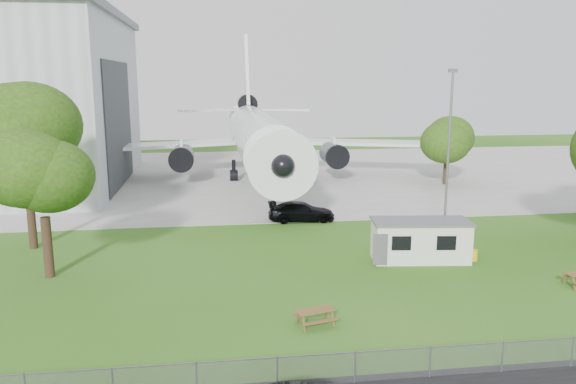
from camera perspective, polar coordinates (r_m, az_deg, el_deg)
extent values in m
plane|color=#487828|center=(31.72, 6.01, -9.87)|extent=(160.00, 160.00, 0.00)
cube|color=#B7B7B2|center=(68.03, -1.57, 1.74)|extent=(120.00, 46.00, 0.03)
cube|color=#2D3033|center=(62.61, -16.79, 6.62)|extent=(0.16, 16.00, 12.96)
cylinder|color=white|center=(63.21, -3.01, 5.63)|extent=(5.40, 34.00, 5.40)
cone|color=white|center=(44.44, -0.95, 3.18)|extent=(5.40, 5.50, 5.40)
cone|color=white|center=(84.02, -4.23, 7.61)|extent=(4.86, 9.00, 4.86)
cube|color=white|center=(66.70, -14.03, 4.58)|extent=(21.36, 10.77, 0.36)
cube|color=white|center=(68.63, 7.27, 5.01)|extent=(21.36, 10.77, 0.36)
cube|color=white|center=(83.83, -4.29, 11.50)|extent=(0.46, 9.96, 12.17)
cylinder|color=#515459|center=(62.83, -10.71, 3.48)|extent=(2.50, 4.20, 2.50)
cylinder|color=#515459|center=(64.23, 4.64, 3.82)|extent=(2.50, 4.20, 2.50)
cylinder|color=#515459|center=(82.91, -4.21, 8.94)|extent=(2.60, 4.50, 2.60)
cylinder|color=black|center=(48.56, -1.43, -0.79)|extent=(0.36, 0.36, 2.40)
cylinder|color=black|center=(64.54, -5.53, 2.22)|extent=(0.44, 0.44, 2.40)
cylinder|color=black|center=(64.99, -0.59, 2.34)|extent=(0.44, 0.44, 2.40)
cube|color=silver|center=(37.14, 13.28, -4.88)|extent=(6.25, 3.18, 2.50)
cube|color=#59595B|center=(36.80, 13.38, -2.92)|extent=(6.47, 3.41, 0.12)
cylinder|color=gold|center=(38.21, 18.34, -6.11)|extent=(0.50, 0.50, 0.70)
cube|color=gray|center=(23.49, 11.77, -18.12)|extent=(58.00, 0.04, 1.30)
cylinder|color=slate|center=(38.52, 15.93, 2.81)|extent=(0.16, 0.16, 12.00)
cylinder|color=#382619|center=(42.22, -24.64, -2.23)|extent=(0.56, 0.56, 4.55)
sphere|color=#41651A|center=(41.36, -25.28, 5.28)|extent=(7.95, 7.95, 7.95)
cylinder|color=#382619|center=(35.84, -23.22, -5.18)|extent=(0.56, 0.56, 3.63)
sphere|color=#41651A|center=(34.90, -23.79, 1.83)|extent=(6.17, 6.17, 6.17)
cylinder|color=#382619|center=(64.30, 15.74, 2.03)|extent=(0.56, 0.56, 2.89)
sphere|color=#41651A|center=(63.84, 15.91, 5.16)|extent=(6.58, 6.58, 6.58)
imported|color=black|center=(46.03, 1.35, -2.00)|extent=(5.51, 2.43, 1.57)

